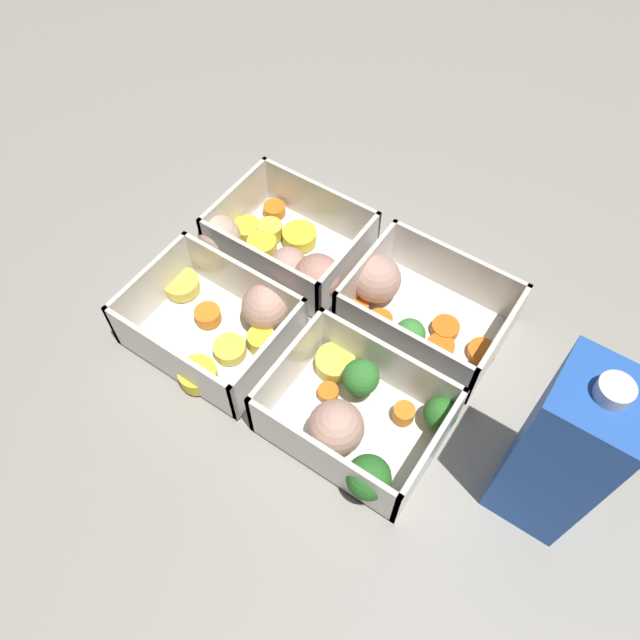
# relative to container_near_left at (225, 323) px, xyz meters

# --- Properties ---
(ground_plane) EXTENTS (4.00, 4.00, 0.00)m
(ground_plane) POSITION_rel_container_near_left_xyz_m (0.08, 0.06, -0.02)
(ground_plane) COLOR gray
(container_near_left) EXTENTS (0.17, 0.15, 0.06)m
(container_near_left) POSITION_rel_container_near_left_xyz_m (0.00, 0.00, 0.00)
(container_near_left) COLOR silver
(container_near_left) RESTS_ON ground_plane
(container_near_right) EXTENTS (0.16, 0.14, 0.06)m
(container_near_right) POSITION_rel_container_near_left_xyz_m (0.17, -0.02, 0.00)
(container_near_right) COLOR silver
(container_near_right) RESTS_ON ground_plane
(container_far_left) EXTENTS (0.18, 0.13, 0.06)m
(container_far_left) POSITION_rel_container_near_left_xyz_m (-0.01, 0.11, 0.00)
(container_far_left) COLOR silver
(container_far_left) RESTS_ON ground_plane
(container_far_right) EXTENTS (0.17, 0.12, 0.06)m
(container_far_right) POSITION_rel_container_near_left_xyz_m (0.15, 0.12, 0.00)
(container_far_right) COLOR silver
(container_far_right) RESTS_ON ground_plane
(juice_carton) EXTENTS (0.07, 0.07, 0.20)m
(juice_carton) POSITION_rel_container_near_left_xyz_m (0.33, 0.02, 0.07)
(juice_carton) COLOR blue
(juice_carton) RESTS_ON ground_plane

